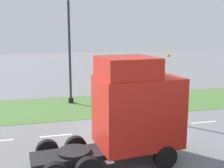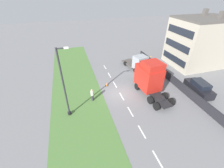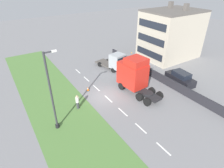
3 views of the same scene
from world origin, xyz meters
TOP-DOWN VIEW (x-y plane):
  - ground_plane at (0.00, 0.00)m, footprint 120.00×120.00m
  - grass_verge at (-6.00, 0.00)m, footprint 7.00×44.00m
  - lane_markings at (0.00, -0.70)m, footprint 0.16×21.00m
  - boundary_wall at (9.00, 0.00)m, footprint 0.25×24.00m
  - building_block at (17.64, 5.51)m, footprint 10.24×7.56m
  - lorry_cab at (4.04, -0.66)m, footprint 3.18×6.79m
  - flatbed_truck at (5.57, 6.01)m, footprint 3.27×5.81m
  - parked_car at (10.77, -3.10)m, footprint 2.30×4.61m
  - lamp_post at (-7.21, -2.23)m, footprint 1.33×0.42m
  - pedestrian at (-4.10, -0.37)m, footprint 0.39×0.39m
  - traffic_cone_lead at (-1.30, 2.57)m, footprint 0.36×0.36m

SIDE VIEW (x-z plane):
  - ground_plane at x=0.00m, z-range 0.00..0.00m
  - lane_markings at x=0.00m, z-range 0.00..0.00m
  - grass_verge at x=-6.00m, z-range 0.00..0.01m
  - traffic_cone_lead at x=-1.30m, z-range -0.01..0.57m
  - boundary_wall at x=9.00m, z-range 0.00..1.22m
  - pedestrian at x=-4.10m, z-range -0.01..1.81m
  - parked_car at x=10.77m, z-range -0.02..1.98m
  - flatbed_truck at x=5.57m, z-range 0.07..2.94m
  - lorry_cab at x=4.04m, z-range -0.07..4.90m
  - lamp_post at x=-7.21m, z-range -0.39..7.97m
  - building_block at x=17.64m, z-range -0.54..9.22m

